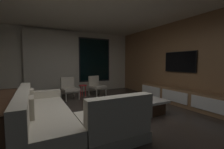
% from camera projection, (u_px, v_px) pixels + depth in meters
% --- Properties ---
extents(floor, '(9.20, 9.20, 0.00)m').
position_uv_depth(floor, '(99.00, 121.00, 3.38)').
color(floor, '#332B26').
extents(back_wall_with_window, '(6.60, 0.30, 2.70)m').
position_uv_depth(back_wall_with_window, '(65.00, 62.00, 6.44)').
color(back_wall_with_window, beige).
rests_on(back_wall_with_window, floor).
extents(media_wall, '(0.12, 7.80, 2.70)m').
position_uv_depth(media_wall, '(189.00, 62.00, 4.70)').
color(media_wall, '#8E6642').
rests_on(media_wall, floor).
extents(sectional_couch, '(1.98, 2.50, 0.82)m').
position_uv_depth(sectional_couch, '(61.00, 119.00, 2.77)').
color(sectional_couch, '#B1A997').
rests_on(sectional_couch, floor).
extents(coffee_table, '(1.16, 1.16, 0.36)m').
position_uv_depth(coffee_table, '(138.00, 105.00, 4.05)').
color(coffee_table, '#4C2E1D').
rests_on(coffee_table, floor).
extents(book_stack_on_coffee_table, '(0.31, 0.22, 0.11)m').
position_uv_depth(book_stack_on_coffee_table, '(142.00, 97.00, 3.95)').
color(book_stack_on_coffee_table, olive).
rests_on(book_stack_on_coffee_table, coffee_table).
extents(accent_chair_near_window, '(0.68, 0.69, 0.78)m').
position_uv_depth(accent_chair_near_window, '(96.00, 85.00, 6.09)').
color(accent_chair_near_window, '#B2ADA0').
rests_on(accent_chair_near_window, floor).
extents(accent_chair_by_curtain, '(0.62, 0.64, 0.78)m').
position_uv_depth(accent_chair_by_curtain, '(69.00, 87.00, 5.48)').
color(accent_chair_by_curtain, '#B2ADA0').
rests_on(accent_chair_by_curtain, floor).
extents(side_stool, '(0.32, 0.32, 0.46)m').
position_uv_depth(side_stool, '(83.00, 87.00, 5.80)').
color(side_stool, red).
rests_on(side_stool, floor).
extents(media_console, '(0.46, 3.10, 0.52)m').
position_uv_depth(media_console, '(180.00, 97.00, 4.70)').
color(media_console, '#8E6642').
rests_on(media_console, floor).
extents(mounted_tv, '(0.05, 1.15, 0.66)m').
position_uv_depth(mounted_tv, '(180.00, 62.00, 4.87)').
color(mounted_tv, black).
extents(console_table_behind_couch, '(0.40, 2.10, 0.74)m').
position_uv_depth(console_table_behind_couch, '(1.00, 118.00, 2.45)').
color(console_table_behind_couch, '#4C2E1D').
rests_on(console_table_behind_couch, floor).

